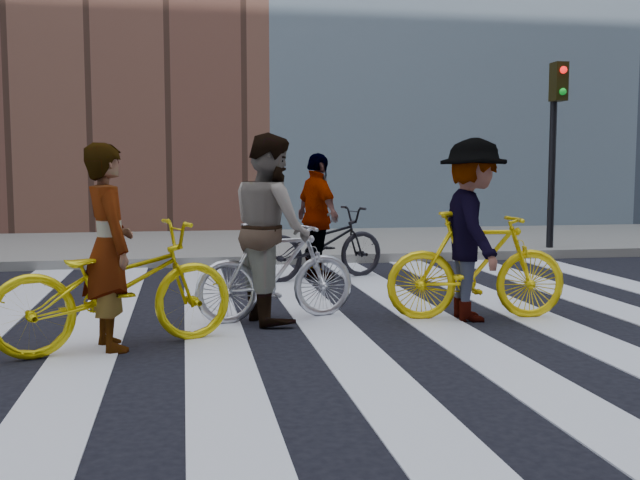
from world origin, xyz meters
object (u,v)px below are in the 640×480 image
object	(u,v)px
traffic_signal	(555,125)
bike_yellow_right	(476,266)
rider_mid	(271,228)
rider_rear	(318,217)
bike_silver_mid	(276,271)
bike_dark_rear	(321,243)
bike_yellow_left	(116,286)
rider_right	(473,230)
rider_left	(108,247)

from	to	relation	value
traffic_signal	bike_yellow_right	world-z (taller)	traffic_signal
rider_mid	rider_rear	bearing A→B (deg)	-32.12
bike_silver_mid	bike_dark_rear	xyz separation A→B (m)	(0.95, 2.66, -0.00)
bike_silver_mid	rider_mid	xyz separation A→B (m)	(-0.05, 0.00, 0.44)
traffic_signal	rider_rear	distance (m)	5.09
bike_yellow_left	bike_silver_mid	distance (m)	1.76
rider_mid	bike_silver_mid	bearing A→B (deg)	-102.42
rider_rear	bike_yellow_right	bearing A→B (deg)	-177.34
bike_yellow_right	rider_mid	distance (m)	2.13
bike_dark_rear	bike_yellow_left	bearing A→B (deg)	127.72
bike_yellow_left	rider_mid	distance (m)	1.77
traffic_signal	rider_right	size ratio (longest dim) A/B	1.80
bike_yellow_left	rider_left	bearing A→B (deg)	69.61
bike_yellow_right	rider_mid	world-z (taller)	rider_mid
bike_yellow_right	rider_left	size ratio (longest dim) A/B	1.05
bike_yellow_left	rider_right	bearing A→B (deg)	-100.00
bike_dark_rear	rider_rear	size ratio (longest dim) A/B	1.09
rider_rear	bike_silver_mid	bearing A→B (deg)	143.25
bike_yellow_left	bike_dark_rear	bearing A→B (deg)	-54.66
bike_silver_mid	rider_left	distance (m)	1.84
rider_right	bike_dark_rear	bearing A→B (deg)	24.93
rider_mid	bike_dark_rear	bearing A→B (deg)	-33.07
bike_yellow_right	traffic_signal	bearing A→B (deg)	-28.73
bike_dark_rear	rider_mid	size ratio (longest dim) A/B	1.01
rider_mid	rider_right	bearing A→B (deg)	-110.73
bike_dark_rear	rider_rear	world-z (taller)	rider_rear
bike_yellow_right	rider_right	world-z (taller)	rider_right
rider_rear	traffic_signal	bearing A→B (deg)	-84.88
bike_yellow_right	bike_dark_rear	xyz separation A→B (m)	(-1.07, 2.96, -0.05)
rider_right	bike_yellow_right	bearing A→B (deg)	-84.02
bike_yellow_left	traffic_signal	bearing A→B (deg)	-71.74
traffic_signal	bike_dark_rear	size ratio (longest dim) A/B	1.74
bike_yellow_right	rider_rear	xyz separation A→B (m)	(-1.12, 2.96, 0.32)
bike_dark_rear	rider_rear	distance (m)	0.37
rider_right	rider_left	bearing A→B (deg)	106.22
bike_silver_mid	bike_dark_rear	bearing A→B (deg)	-32.12
bike_yellow_left	bike_yellow_right	bearing A→B (deg)	-100.14
rider_rear	bike_yellow_left	bearing A→B (deg)	128.27
bike_silver_mid	bike_dark_rear	world-z (taller)	bike_silver_mid
rider_right	rider_rear	xyz separation A→B (m)	(-1.07, 2.96, -0.05)
bike_yellow_left	rider_rear	size ratio (longest dim) A/B	1.19
rider_left	bike_dark_rear	bearing A→B (deg)	-55.20
bike_yellow_left	rider_right	world-z (taller)	rider_right
rider_left	rider_right	xyz separation A→B (m)	(3.52, 0.64, 0.04)
rider_rear	rider_mid	bearing A→B (deg)	142.30
rider_left	rider_right	distance (m)	3.57
rider_mid	rider_right	xyz separation A→B (m)	(2.02, -0.30, -0.02)
bike_dark_rear	rider_mid	world-z (taller)	rider_mid
rider_right	rider_rear	size ratio (longest dim) A/B	1.06
bike_dark_rear	rider_mid	xyz separation A→B (m)	(-1.00, -2.66, 0.44)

